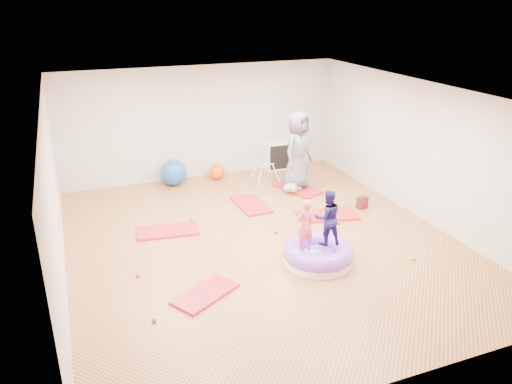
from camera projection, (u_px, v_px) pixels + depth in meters
name	position (u px, v px, depth m)	size (l,w,h in m)	color
room	(262.00, 172.00, 8.94)	(7.01, 8.01, 2.81)	#B98A48
gym_mat_front_left	(205.00, 294.00, 7.76)	(1.07, 0.53, 0.04)	red
gym_mat_mid_left	(168.00, 231.00, 9.82)	(1.19, 0.60, 0.05)	red
gym_mat_center_back	(251.00, 205.00, 11.05)	(1.15, 0.57, 0.05)	red
gym_mat_right	(327.00, 215.00, 10.52)	(1.25, 0.62, 0.05)	red
gym_mat_rear_right	(297.00, 189.00, 11.95)	(1.18, 0.59, 0.05)	red
inflatable_cushion	(318.00, 254.00, 8.67)	(1.23, 1.23, 0.39)	white
child_pink	(305.00, 223.00, 8.30)	(0.34, 0.22, 0.93)	#E5567B
child_navy	(327.00, 215.00, 8.51)	(0.49, 0.38, 1.00)	navy
adult_caregiver	(298.00, 150.00, 11.67)	(0.90, 0.58, 1.84)	slate
infant	(291.00, 188.00, 11.66)	(0.35, 0.35, 0.20)	#9EBDE2
ball_pit_balls	(277.00, 240.00, 9.44)	(4.68, 3.29, 0.07)	red
exercise_ball_blue	(174.00, 172.00, 12.15)	(0.65, 0.65, 0.65)	#1B55A0
exercise_ball_orange	(217.00, 172.00, 12.57)	(0.40, 0.40, 0.40)	#E45700
infant_play_gym	(265.00, 170.00, 12.35)	(0.61, 0.58, 0.47)	white
cube_shelf	(279.00, 155.00, 13.28)	(0.74, 0.37, 0.74)	white
balance_disc	(338.00, 245.00, 9.22)	(0.38, 0.38, 0.08)	#0A9288
backpack	(362.00, 202.00, 10.89)	(0.23, 0.14, 0.27)	maroon
yellow_toy	(197.00, 293.00, 7.79)	(0.19, 0.19, 0.03)	#D9A400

